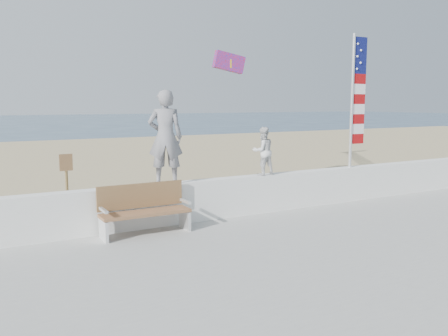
{
  "coord_description": "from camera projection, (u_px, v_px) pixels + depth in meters",
  "views": [
    {
      "loc": [
        -4.91,
        -7.36,
        2.8
      ],
      "look_at": [
        0.2,
        1.8,
        1.35
      ],
      "focal_mm": 38.0,
      "sensor_mm": 36.0,
      "label": 1
    }
  ],
  "objects": [
    {
      "name": "boardwalk",
      "position": [
        446.0,
        328.0,
        5.65
      ],
      "size": [
        50.0,
        12.4,
        0.1
      ],
      "primitive_type": "cube",
      "color": "#AAABA5",
      "rests_on": "sand"
    },
    {
      "name": "bench",
      "position": [
        144.0,
        209.0,
        9.5
      ],
      "size": [
        1.8,
        0.57,
        1.0
      ],
      "color": "#936340",
      "rests_on": "boardwalk"
    },
    {
      "name": "flag",
      "position": [
        356.0,
        95.0,
        12.52
      ],
      "size": [
        0.5,
        0.08,
        3.5
      ],
      "color": "silver",
      "rests_on": "seawall"
    },
    {
      "name": "parafoil_kite",
      "position": [
        230.0,
        62.0,
        14.23
      ],
      "size": [
        1.03,
        0.42,
        0.69
      ],
      "color": "red",
      "rests_on": "ground"
    },
    {
      "name": "ground",
      "position": [
        260.0,
        249.0,
        9.12
      ],
      "size": [
        220.0,
        220.0,
        0.0
      ],
      "primitive_type": "plane",
      "color": "#304861",
      "rests_on": "ground"
    },
    {
      "name": "seawall",
      "position": [
        212.0,
        199.0,
        10.77
      ],
      "size": [
        30.0,
        0.35,
        0.9
      ],
      "primitive_type": "cube",
      "color": "white",
      "rests_on": "boardwalk"
    },
    {
      "name": "child",
      "position": [
        263.0,
        151.0,
        11.29
      ],
      "size": [
        0.57,
        0.45,
        1.15
      ],
      "primitive_type": "imported",
      "rotation": [
        0.0,
        0.0,
        3.11
      ],
      "color": "silver",
      "rests_on": "seawall"
    },
    {
      "name": "adult",
      "position": [
        165.0,
        137.0,
        10.03
      ],
      "size": [
        0.86,
        0.74,
        2.0
      ],
      "primitive_type": "imported",
      "rotation": [
        0.0,
        0.0,
        2.71
      ],
      "color": "slate",
      "rests_on": "seawall"
    },
    {
      "name": "sign",
      "position": [
        67.0,
        178.0,
        11.81
      ],
      "size": [
        0.32,
        0.07,
        1.46
      ],
      "color": "brown",
      "rests_on": "sand"
    },
    {
      "name": "sand",
      "position": [
        121.0,
        181.0,
        16.9
      ],
      "size": [
        90.0,
        40.0,
        0.08
      ],
      "primitive_type": "cube",
      "color": "tan",
      "rests_on": "ground"
    }
  ]
}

